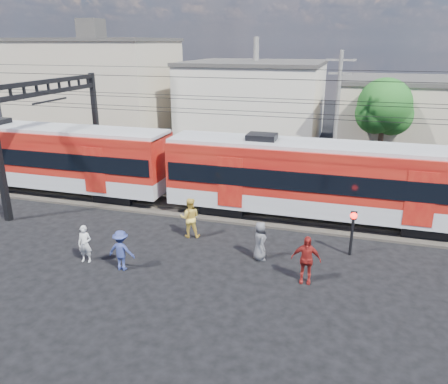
{
  "coord_description": "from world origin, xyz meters",
  "views": [
    {
      "loc": [
        7.02,
        -13.79,
        8.95
      ],
      "look_at": [
        1.46,
        5.0,
        2.19
      ],
      "focal_mm": 35.0,
      "sensor_mm": 36.0,
      "label": 1
    }
  ],
  "objects_px": {
    "pedestrian_a": "(85,244)",
    "pedestrian_c": "(121,250)",
    "crossing_signal": "(353,225)",
    "commuter_train": "(327,178)"
  },
  "relations": [
    {
      "from": "pedestrian_a",
      "to": "pedestrian_c",
      "type": "xyz_separation_m",
      "value": [
        1.84,
        -0.19,
        0.05
      ]
    },
    {
      "from": "commuter_train",
      "to": "pedestrian_a",
      "type": "relative_size",
      "value": 30.65
    },
    {
      "from": "commuter_train",
      "to": "pedestrian_c",
      "type": "xyz_separation_m",
      "value": [
        -7.61,
        -7.55,
        -1.54
      ]
    },
    {
      "from": "pedestrian_a",
      "to": "crossing_signal",
      "type": "bearing_deg",
      "value": 12.45
    },
    {
      "from": "pedestrian_a",
      "to": "crossing_signal",
      "type": "distance_m",
      "value": 11.54
    },
    {
      "from": "commuter_train",
      "to": "crossing_signal",
      "type": "relative_size",
      "value": 24.28
    },
    {
      "from": "pedestrian_a",
      "to": "pedestrian_c",
      "type": "height_order",
      "value": "pedestrian_c"
    },
    {
      "from": "crossing_signal",
      "to": "commuter_train",
      "type": "bearing_deg",
      "value": 111.92
    },
    {
      "from": "pedestrian_a",
      "to": "commuter_train",
      "type": "bearing_deg",
      "value": 30.95
    },
    {
      "from": "commuter_train",
      "to": "crossing_signal",
      "type": "bearing_deg",
      "value": -68.08
    }
  ]
}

